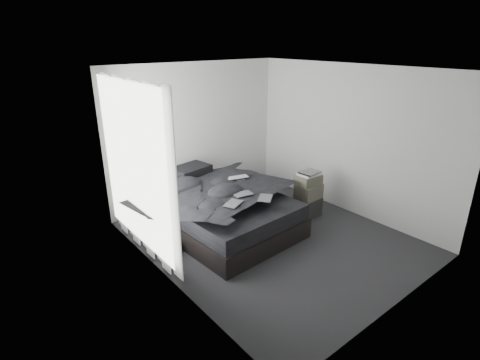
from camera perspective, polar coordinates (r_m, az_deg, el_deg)
floor at (r=6.06m, az=4.80°, el=-8.75°), size 3.60×4.20×0.01m
ceiling at (r=5.29m, az=5.68°, el=16.54°), size 3.60×4.20×0.01m
wall_back at (r=7.14m, az=-6.61°, el=7.05°), size 3.60×0.01×2.60m
wall_front at (r=4.39m, az=24.56°, el=-3.84°), size 3.60×0.01×2.60m
wall_left at (r=4.54m, az=-11.42°, el=-1.42°), size 0.01×4.20×2.60m
wall_right at (r=6.87m, az=16.17°, el=5.80°), size 0.01×4.20×2.60m
window_left at (r=5.31m, az=-15.85°, el=2.04°), size 0.02×2.00×2.30m
curtain_left at (r=5.35m, az=-15.29°, el=1.44°), size 0.06×2.12×2.48m
bed at (r=6.25m, az=-2.78°, el=-6.09°), size 1.88×2.41×0.32m
mattress at (r=6.13m, az=-2.83°, el=-3.74°), size 1.81×2.34×0.25m
duvet at (r=5.99m, az=-2.53°, el=-1.65°), size 1.82×2.07×0.27m
pillow_lower at (r=6.70m, az=-8.13°, el=0.15°), size 0.72×0.51×0.16m
pillow_upper at (r=6.67m, az=-7.52°, el=1.48°), size 0.72×0.55×0.15m
laptop at (r=6.27m, az=-0.18°, el=0.92°), size 0.42×0.33×0.03m
comic_a at (r=5.37m, az=-1.05°, el=-2.77°), size 0.35×0.30×0.01m
comic_b at (r=5.69m, az=0.42°, el=-1.28°), size 0.32×0.24×0.01m
comic_c at (r=5.55m, az=3.89°, el=-1.81°), size 0.35×0.33×0.01m
side_stand at (r=6.03m, az=-11.55°, el=-5.12°), size 0.55×0.55×0.78m
papers at (r=5.86m, az=-11.70°, el=-1.67°), size 0.34×0.28×0.02m
floor_books at (r=5.73m, az=-10.11°, el=-10.03°), size 0.18×0.24×0.16m
box_lower at (r=6.80m, az=10.12°, el=-3.98°), size 0.46×0.36×0.33m
box_mid at (r=6.69m, az=10.40°, el=-1.69°), size 0.44×0.36×0.26m
box_upper at (r=6.60m, az=10.34°, el=0.03°), size 0.43×0.35×0.18m
art_book_white at (r=6.57m, az=10.46°, el=0.91°), size 0.35×0.28×0.03m
art_book_snake at (r=6.56m, az=10.60°, el=1.18°), size 0.36×0.29×0.03m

